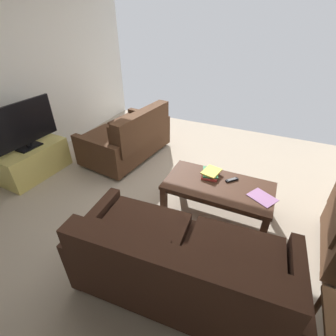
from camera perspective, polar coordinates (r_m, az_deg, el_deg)
ground_plane at (r=3.25m, az=4.01°, el=-7.55°), size 5.31×5.15×0.01m
wall_right at (r=4.25m, az=-32.83°, el=17.89°), size 0.12×5.15×2.69m
sofa_main at (r=2.12m, az=2.89°, el=-21.90°), size 1.83×0.92×0.84m
loveseat_near at (r=4.06m, az=-9.12°, el=7.07°), size 1.04×1.51×0.85m
coffee_table at (r=2.93m, az=11.63°, el=-4.80°), size 1.24×0.65×0.40m
tv_stand at (r=4.10m, az=-28.86°, el=1.41°), size 0.49×0.96×0.46m
flat_tv at (r=3.88m, az=-31.06°, el=8.49°), size 0.21×1.00×0.64m
book_stack at (r=3.02m, az=9.97°, el=-1.09°), size 0.25×0.31×0.06m
tv_remote at (r=2.99m, az=14.72°, el=-2.69°), size 0.14×0.15×0.02m
loose_magazine at (r=2.83m, az=21.20°, el=-6.47°), size 0.34×0.32×0.01m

